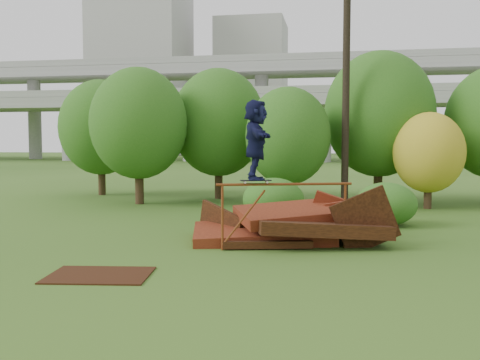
% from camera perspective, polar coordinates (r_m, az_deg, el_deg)
% --- Properties ---
extents(ground, '(240.00, 240.00, 0.00)m').
position_cam_1_polar(ground, '(11.83, 2.14, -8.47)').
color(ground, '#2D5116').
rests_on(ground, ground).
extents(scrap_pile, '(5.47, 3.31, 1.77)m').
position_cam_1_polar(scrap_pile, '(13.92, 5.28, -4.96)').
color(scrap_pile, '#4D190D').
rests_on(scrap_pile, ground).
extents(grind_rail, '(3.18, 1.01, 1.59)m').
position_cam_1_polar(grind_rail, '(12.86, 4.78, -2.03)').
color(grind_rail, brown).
rests_on(grind_rail, ground).
extents(skateboard, '(0.76, 0.40, 0.08)m').
position_cam_1_polar(skateboard, '(12.70, 1.69, -0.06)').
color(skateboard, black).
rests_on(skateboard, grind_rail).
extents(skater, '(0.91, 1.84, 1.90)m').
position_cam_1_polar(skater, '(12.67, 1.70, 4.30)').
color(skater, '#111438').
rests_on(skater, skateboard).
extents(flat_plate, '(2.09, 1.62, 0.03)m').
position_cam_1_polar(flat_plate, '(10.77, -14.76, -9.78)').
color(flat_plate, black).
rests_on(flat_plate, ground).
extents(tree_0, '(4.02, 4.02, 5.67)m').
position_cam_1_polar(tree_0, '(22.61, -10.77, 5.94)').
color(tree_0, black).
rests_on(tree_0, ground).
extents(tree_1, '(4.26, 4.26, 5.92)m').
position_cam_1_polar(tree_1, '(24.43, -2.31, 6.14)').
color(tree_1, black).
rests_on(tree_1, ground).
extents(tree_2, '(3.38, 3.38, 4.76)m').
position_cam_1_polar(tree_2, '(21.27, 5.11, 4.67)').
color(tree_2, black).
rests_on(tree_2, ground).
extents(tree_3, '(4.64, 4.64, 6.43)m').
position_cam_1_polar(tree_3, '(23.60, 14.62, 6.80)').
color(tree_3, black).
rests_on(tree_3, ground).
extents(tree_4, '(2.71, 2.71, 3.74)m').
position_cam_1_polar(tree_4, '(21.84, 19.49, 2.77)').
color(tree_4, black).
rests_on(tree_4, ground).
extents(tree_6, '(4.02, 4.02, 5.62)m').
position_cam_1_polar(tree_6, '(26.96, -14.61, 5.45)').
color(tree_6, black).
rests_on(tree_6, ground).
extents(shrub_left, '(2.03, 1.87, 1.41)m').
position_cam_1_polar(shrub_left, '(17.65, 3.57, -2.03)').
color(shrub_left, '#194A13').
rests_on(shrub_left, ground).
extents(shrub_right, '(1.89, 1.73, 1.34)m').
position_cam_1_polar(shrub_right, '(17.07, 15.32, -2.48)').
color(shrub_right, '#194A13').
rests_on(shrub_right, ground).
extents(utility_pole, '(1.40, 0.28, 11.04)m').
position_cam_1_polar(utility_pole, '(21.41, 11.27, 12.09)').
color(utility_pole, black).
rests_on(utility_pole, ground).
extents(freeway_overpass, '(160.00, 15.00, 13.70)m').
position_cam_1_polar(freeway_overpass, '(74.78, 8.95, 9.91)').
color(freeway_overpass, gray).
rests_on(freeway_overpass, ground).
extents(building_left, '(18.00, 16.00, 35.00)m').
position_cam_1_polar(building_left, '(114.54, -10.43, 11.43)').
color(building_left, '#9E9E99').
rests_on(building_left, ground).
extents(building_right, '(14.00, 14.00, 28.00)m').
position_cam_1_polar(building_right, '(115.37, 1.29, 9.69)').
color(building_right, '#9E9E99').
rests_on(building_right, ground).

